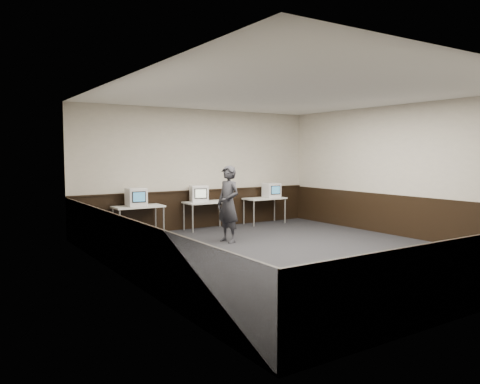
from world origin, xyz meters
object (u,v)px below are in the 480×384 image
desk_center (207,204)px  person (228,204)px  desk_right (265,200)px  emac_center (199,194)px  desk_left (138,209)px  emac_right (272,190)px  emac_left (136,197)px

desk_center → person: bearing=-103.9°
desk_right → emac_center: emac_center is taller
desk_left → emac_right: 4.04m
emac_left → person: 2.33m
desk_left → emac_right: (4.03, -0.02, 0.28)m
desk_right → emac_right: bearing=-3.7°
emac_center → desk_center: bearing=10.2°
desk_left → desk_center: (1.90, 0.00, 0.00)m
desk_left → emac_left: bearing=-144.8°
emac_right → person: person is taller
desk_right → person: 2.97m
emac_center → person: bearing=-80.9°
emac_left → emac_right: emac_left is taller
desk_right → emac_left: 3.88m
desk_left → desk_right: bearing=0.0°
desk_left → person: person is taller
emac_right → desk_center: bearing=-176.1°
desk_center → person: person is taller
emac_center → emac_left: bearing=-161.5°
emac_center → person: size_ratio=0.32×
emac_center → person: 1.85m
desk_left → emac_center: size_ratio=2.16×
desk_right → emac_left: (-3.87, -0.05, 0.29)m
desk_center → person: 1.87m
desk_left → emac_left: (-0.07, -0.05, 0.29)m
desk_left → person: size_ratio=0.69×
desk_left → person: 2.33m
desk_right → emac_left: bearing=-179.3°
person → desk_right: bearing=117.5°
desk_center → emac_center: emac_center is taller
emac_right → desk_right: bearing=-179.5°
desk_center → desk_right: (1.90, 0.00, 0.00)m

